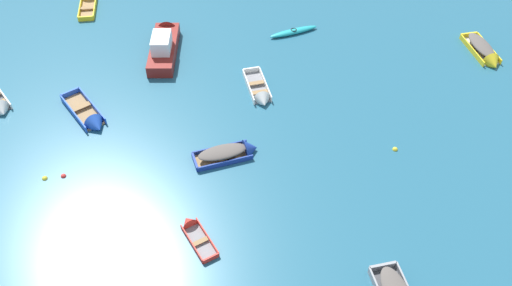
% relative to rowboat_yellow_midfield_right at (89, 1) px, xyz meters
% --- Properties ---
extents(rowboat_yellow_midfield_right, '(2.20, 3.90, 1.10)m').
position_rel_rowboat_yellow_midfield_right_xyz_m(rowboat_yellow_midfield_right, '(0.00, 0.00, 0.00)').
color(rowboat_yellow_midfield_right, '#99754C').
rests_on(rowboat_yellow_midfield_right, ground_plane).
extents(rowboat_deep_blue_near_camera, '(3.98, 2.93, 1.25)m').
position_rel_rowboat_yellow_midfield_right_xyz_m(rowboat_deep_blue_near_camera, '(14.84, -14.54, 0.11)').
color(rowboat_deep_blue_near_camera, '#99754C').
rests_on(rowboat_deep_blue_near_camera, ground_plane).
extents(kayak_turquoise_far_left, '(3.55, 2.52, 0.36)m').
position_rel_rowboat_yellow_midfield_right_xyz_m(kayak_turquoise_far_left, '(16.71, -1.40, -0.00)').
color(kayak_turquoise_far_left, teal).
rests_on(kayak_turquoise_far_left, ground_plane).
extents(motor_launch_maroon_back_row_right, '(2.71, 6.39, 2.15)m').
position_rel_rowboat_yellow_midfield_right_xyz_m(motor_launch_maroon_back_row_right, '(7.88, -5.18, 0.44)').
color(motor_launch_maroon_back_row_right, maroon).
rests_on(motor_launch_maroon_back_row_right, ground_plane).
extents(rowboat_red_far_back, '(2.56, 2.78, 0.85)m').
position_rel_rowboat_yellow_midfield_right_xyz_m(rowboat_red_far_back, '(13.87, -20.25, -0.04)').
color(rowboat_red_far_back, gray).
rests_on(rowboat_red_far_back, ground_plane).
extents(rowboat_yellow_foreground_center, '(2.74, 4.30, 1.26)m').
position_rel_rowboat_yellow_midfield_right_xyz_m(rowboat_yellow_foreground_center, '(30.44, -1.94, 0.14)').
color(rowboat_yellow_foreground_center, beige).
rests_on(rowboat_yellow_foreground_center, ground_plane).
extents(rowboat_blue_outer_left, '(4.11, 3.95, 1.24)m').
position_rel_rowboat_yellow_midfield_right_xyz_m(rowboat_blue_outer_left, '(5.51, -13.25, 0.03)').
color(rowboat_blue_outer_left, '#99754C').
rests_on(rowboat_blue_outer_left, ground_plane).
extents(rowboat_white_outer_right, '(2.58, 3.95, 1.11)m').
position_rel_rowboat_yellow_midfield_right_xyz_m(rowboat_white_outer_right, '(15.49, -9.06, 0.03)').
color(rowboat_white_outer_right, gray).
rests_on(rowboat_white_outer_right, ground_plane).
extents(mooring_buoy_far_field, '(0.32, 0.32, 0.32)m').
position_rel_rowboat_yellow_midfield_right_xyz_m(mooring_buoy_far_field, '(4.71, -18.20, -0.17)').
color(mooring_buoy_far_field, yellow).
rests_on(mooring_buoy_far_field, ground_plane).
extents(mooring_buoy_outer_edge, '(0.31, 0.31, 0.31)m').
position_rel_rowboat_yellow_midfield_right_xyz_m(mooring_buoy_outer_edge, '(5.68, -17.85, -0.17)').
color(mooring_buoy_outer_edge, red).
rests_on(mooring_buoy_outer_edge, ground_plane).
extents(mooring_buoy_central, '(0.32, 0.32, 0.32)m').
position_rel_rowboat_yellow_midfield_right_xyz_m(mooring_buoy_central, '(24.19, -12.43, -0.17)').
color(mooring_buoy_central, yellow).
rests_on(mooring_buoy_central, ground_plane).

